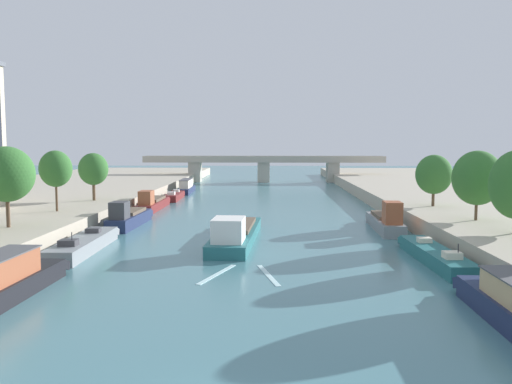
{
  "coord_description": "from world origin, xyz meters",
  "views": [
    {
      "loc": [
        1.83,
        -16.45,
        9.18
      ],
      "look_at": [
        0.0,
        46.76,
        3.36
      ],
      "focal_mm": 37.43,
      "sensor_mm": 36.0,
      "label": 1
    }
  ],
  "objects_px": {
    "moored_boat_left_lone": "(174,196)",
    "moored_boat_left_upstream": "(187,187)",
    "moored_boat_left_far": "(84,244)",
    "barge_midriver": "(236,233)",
    "bridge_far": "(264,166)",
    "tree_left_second": "(6,174)",
    "tree_left_past_mid": "(93,169)",
    "moored_boat_right_end": "(434,255)",
    "tree_left_by_lamp": "(56,169)",
    "moored_boat_right_gap_after": "(386,221)",
    "tree_right_distant": "(434,175)",
    "moored_boat_left_end": "(129,218)",
    "moored_boat_left_near": "(153,203)",
    "tree_right_third": "(477,178)"
  },
  "relations": [
    {
      "from": "tree_right_distant",
      "to": "bridge_far",
      "type": "relative_size",
      "value": 0.1
    },
    {
      "from": "moored_boat_left_upstream",
      "to": "tree_left_by_lamp",
      "type": "distance_m",
      "value": 43.12
    },
    {
      "from": "moored_boat_left_end",
      "to": "tree_left_by_lamp",
      "type": "relative_size",
      "value": 1.79
    },
    {
      "from": "tree_left_past_mid",
      "to": "moored_boat_left_near",
      "type": "bearing_deg",
      "value": 44.43
    },
    {
      "from": "moored_boat_left_lone",
      "to": "moored_boat_left_upstream",
      "type": "height_order",
      "value": "moored_boat_left_upstream"
    },
    {
      "from": "barge_midriver",
      "to": "tree_left_by_lamp",
      "type": "height_order",
      "value": "tree_left_by_lamp"
    },
    {
      "from": "moored_boat_left_lone",
      "to": "tree_right_distant",
      "type": "bearing_deg",
      "value": -35.33
    },
    {
      "from": "moored_boat_left_lone",
      "to": "tree_left_by_lamp",
      "type": "xyz_separation_m",
      "value": [
        -7.06,
        -30.3,
        5.9
      ]
    },
    {
      "from": "moored_boat_left_lone",
      "to": "tree_right_third",
      "type": "relative_size",
      "value": 1.66
    },
    {
      "from": "moored_boat_left_lone",
      "to": "tree_left_by_lamp",
      "type": "height_order",
      "value": "tree_left_by_lamp"
    },
    {
      "from": "barge_midriver",
      "to": "tree_left_past_mid",
      "type": "bearing_deg",
      "value": 136.8
    },
    {
      "from": "moored_boat_right_gap_after",
      "to": "bridge_far",
      "type": "bearing_deg",
      "value": 101.18
    },
    {
      "from": "tree_right_third",
      "to": "bridge_far",
      "type": "bearing_deg",
      "value": 105.7
    },
    {
      "from": "tree_left_second",
      "to": "bridge_far",
      "type": "distance_m",
      "value": 83.39
    },
    {
      "from": "moored_boat_right_gap_after",
      "to": "bridge_far",
      "type": "xyz_separation_m",
      "value": [
        -13.83,
        69.95,
        2.85
      ]
    },
    {
      "from": "moored_boat_left_upstream",
      "to": "tree_left_second",
      "type": "relative_size",
      "value": 1.77
    },
    {
      "from": "barge_midriver",
      "to": "tree_right_distant",
      "type": "xyz_separation_m",
      "value": [
        21.96,
        13.09,
        4.69
      ]
    },
    {
      "from": "moored_boat_left_lone",
      "to": "moored_boat_left_upstream",
      "type": "bearing_deg",
      "value": 89.48
    },
    {
      "from": "moored_boat_right_gap_after",
      "to": "tree_left_second",
      "type": "distance_m",
      "value": 36.78
    },
    {
      "from": "barge_midriver",
      "to": "tree_right_third",
      "type": "relative_size",
      "value": 2.78
    },
    {
      "from": "moored_boat_right_gap_after",
      "to": "tree_right_third",
      "type": "distance_m",
      "value": 10.28
    },
    {
      "from": "tree_left_second",
      "to": "tree_right_distant",
      "type": "xyz_separation_m",
      "value": [
        41.43,
        16.69,
        -0.93
      ]
    },
    {
      "from": "moored_boat_left_upstream",
      "to": "tree_left_past_mid",
      "type": "xyz_separation_m",
      "value": [
        -6.77,
        -31.38,
        4.82
      ]
    },
    {
      "from": "moored_boat_left_near",
      "to": "tree_left_second",
      "type": "bearing_deg",
      "value": -102.96
    },
    {
      "from": "moored_boat_left_end",
      "to": "moored_boat_left_near",
      "type": "relative_size",
      "value": 0.87
    },
    {
      "from": "moored_boat_right_gap_after",
      "to": "tree_left_past_mid",
      "type": "xyz_separation_m",
      "value": [
        -34.52,
        10.93,
        4.87
      ]
    },
    {
      "from": "moored_boat_left_far",
      "to": "barge_midriver",
      "type": "bearing_deg",
      "value": 18.61
    },
    {
      "from": "moored_boat_left_upstream",
      "to": "moored_boat_right_gap_after",
      "type": "relative_size",
      "value": 1.02
    },
    {
      "from": "moored_boat_left_far",
      "to": "moored_boat_left_upstream",
      "type": "height_order",
      "value": "moored_boat_left_upstream"
    },
    {
      "from": "moored_boat_left_end",
      "to": "tree_right_distant",
      "type": "xyz_separation_m",
      "value": [
        34.38,
        3.82,
        4.61
      ]
    },
    {
      "from": "moored_boat_left_far",
      "to": "tree_left_by_lamp",
      "type": "distance_m",
      "value": 14.68
    },
    {
      "from": "tree_left_by_lamp",
      "to": "tree_right_third",
      "type": "relative_size",
      "value": 0.99
    },
    {
      "from": "moored_boat_right_end",
      "to": "tree_right_distant",
      "type": "xyz_separation_m",
      "value": [
        6.09,
        20.86,
        4.99
      ]
    },
    {
      "from": "bridge_far",
      "to": "tree_left_past_mid",
      "type": "bearing_deg",
      "value": -109.32
    },
    {
      "from": "moored_boat_left_far",
      "to": "moored_boat_right_gap_after",
      "type": "relative_size",
      "value": 1.09
    },
    {
      "from": "moored_boat_left_near",
      "to": "tree_left_by_lamp",
      "type": "xyz_separation_m",
      "value": [
        -6.53,
        -16.81,
        5.55
      ]
    },
    {
      "from": "tree_left_second",
      "to": "tree_left_past_mid",
      "type": "xyz_separation_m",
      "value": [
        0.24,
        21.66,
        -0.62
      ]
    },
    {
      "from": "barge_midriver",
      "to": "tree_left_past_mid",
      "type": "xyz_separation_m",
      "value": [
        -19.23,
        18.06,
        5.0
      ]
    },
    {
      "from": "moored_boat_left_end",
      "to": "moored_boat_right_end",
      "type": "xyz_separation_m",
      "value": [
        28.29,
        -17.04,
        -0.38
      ]
    },
    {
      "from": "moored_boat_left_upstream",
      "to": "moored_boat_right_end",
      "type": "relative_size",
      "value": 0.93
    },
    {
      "from": "moored_boat_left_far",
      "to": "tree_right_distant",
      "type": "xyz_separation_m",
      "value": [
        34.61,
        17.35,
        4.96
      ]
    },
    {
      "from": "moored_boat_left_upstream",
      "to": "moored_boat_right_gap_after",
      "type": "bearing_deg",
      "value": -56.75
    },
    {
      "from": "tree_left_second",
      "to": "moored_boat_left_lone",
      "type": "bearing_deg",
      "value": 80.48
    },
    {
      "from": "moored_boat_left_upstream",
      "to": "tree_left_second",
      "type": "bearing_deg",
      "value": -97.53
    },
    {
      "from": "bridge_far",
      "to": "moored_boat_left_upstream",
      "type": "bearing_deg",
      "value": -116.72
    },
    {
      "from": "moored_boat_left_upstream",
      "to": "bridge_far",
      "type": "height_order",
      "value": "bridge_far"
    },
    {
      "from": "barge_midriver",
      "to": "tree_left_past_mid",
      "type": "relative_size",
      "value": 3.04
    },
    {
      "from": "moored_boat_left_upstream",
      "to": "tree_left_past_mid",
      "type": "distance_m",
      "value": 32.46
    },
    {
      "from": "tree_left_past_mid",
      "to": "tree_right_third",
      "type": "relative_size",
      "value": 0.91
    },
    {
      "from": "moored_boat_left_far",
      "to": "tree_left_by_lamp",
      "type": "height_order",
      "value": "tree_left_by_lamp"
    }
  ]
}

